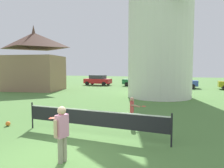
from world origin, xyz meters
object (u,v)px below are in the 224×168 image
object	(u,v)px
player_far	(132,109)
parked_car_red	(98,80)
windmill	(160,6)
parked_car_blue	(181,82)
player_near	(62,131)
stray_ball	(8,124)
parked_car_green	(138,81)
tennis_net	(92,118)
chapel	(34,62)

from	to	relation	value
player_far	parked_car_red	distance (m)	22.15
windmill	parked_car_blue	distance (m)	12.11
player_near	stray_ball	xyz separation A→B (m)	(-4.25, 2.01, -0.76)
stray_ball	parked_car_green	size ratio (longest dim) A/B	0.05
stray_ball	parked_car_red	distance (m)	22.30
player_near	stray_ball	bearing A→B (deg)	154.73
parked_car_red	windmill	bearing A→B (deg)	-42.30
windmill	player_near	bearing A→B (deg)	-92.33
player_far	parked_car_green	world-z (taller)	parked_car_green
tennis_net	stray_ball	world-z (taller)	tennis_net
player_near	parked_car_blue	world-z (taller)	parked_car_blue
parked_car_red	chapel	size ratio (longest dim) A/B	0.54
tennis_net	parked_car_red	world-z (taller)	parked_car_red
tennis_net	chapel	bearing A→B (deg)	138.56
windmill	stray_ball	xyz separation A→B (m)	(-4.81, -11.80, -7.85)
player_near	parked_car_red	bearing A→B (deg)	113.25
parked_car_blue	parked_car_green	bearing A→B (deg)	173.89
windmill	parked_car_red	world-z (taller)	windmill
player_far	parked_car_green	distance (m)	20.42
windmill	parked_car_green	xyz separation A→B (m)	(-4.43, 10.29, -7.15)
windmill	parked_car_green	distance (m)	13.29
parked_car_blue	chapel	world-z (taller)	chapel
windmill	tennis_net	bearing A→B (deg)	-93.61
windmill	player_near	distance (m)	15.54
player_near	parked_car_blue	bearing A→B (deg)	85.01
parked_car_red	parked_car_blue	xyz separation A→B (m)	(12.15, -0.04, 0.00)
chapel	parked_car_blue	bearing A→B (deg)	30.13
tennis_net	parked_car_green	xyz separation A→B (m)	(-3.69, 21.95, 0.12)
parked_car_green	parked_car_blue	xyz separation A→B (m)	(5.92, -0.63, -0.00)
parked_car_red	parked_car_blue	world-z (taller)	same
parked_car_green	windmill	bearing A→B (deg)	-66.71
parked_car_red	tennis_net	bearing A→B (deg)	-65.07
parked_car_blue	player_far	bearing A→B (deg)	-93.77
player_near	chapel	distance (m)	20.01
windmill	parked_car_green	bearing A→B (deg)	113.29
stray_ball	parked_car_red	size ratio (longest dim) A/B	0.05
chapel	tennis_net	bearing A→B (deg)	-41.44
player_near	parked_car_red	size ratio (longest dim) A/B	0.37
parked_car_green	stray_ball	bearing A→B (deg)	-90.99
player_near	tennis_net	bearing A→B (deg)	94.67
windmill	player_far	world-z (taller)	windmill
tennis_net	player_far	size ratio (longest dim) A/B	4.63
stray_ball	parked_car_green	world-z (taller)	parked_car_green
player_near	player_far	world-z (taller)	player_near
parked_car_blue	chapel	size ratio (longest dim) A/B	0.55
stray_ball	chapel	world-z (taller)	chapel
tennis_net	parked_car_blue	size ratio (longest dim) A/B	1.38
player_far	parked_car_green	bearing A→B (deg)	103.17
windmill	chapel	bearing A→B (deg)	178.31
player_near	parked_car_red	world-z (taller)	parked_car_red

